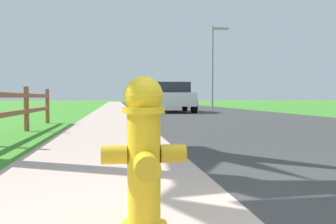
# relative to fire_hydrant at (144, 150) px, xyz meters

# --- Properties ---
(ground_plane) EXTENTS (120.00, 120.00, 0.00)m
(ground_plane) POSITION_rel_fire_hydrant_xyz_m (0.70, 24.50, -0.44)
(ground_plane) COLOR #3E8829
(road_asphalt) EXTENTS (7.00, 66.00, 0.01)m
(road_asphalt) POSITION_rel_fire_hydrant_xyz_m (4.20, 26.50, -0.44)
(road_asphalt) COLOR #383838
(road_asphalt) RESTS_ON ground
(curb_concrete) EXTENTS (6.00, 66.00, 0.01)m
(curb_concrete) POSITION_rel_fire_hydrant_xyz_m (-2.30, 26.50, -0.44)
(curb_concrete) COLOR #BAA092
(curb_concrete) RESTS_ON ground
(grass_verge) EXTENTS (5.00, 66.00, 0.00)m
(grass_verge) POSITION_rel_fire_hydrant_xyz_m (-3.80, 26.50, -0.44)
(grass_verge) COLOR #3E8829
(grass_verge) RESTS_ON ground
(fire_hydrant) EXTENTS (0.47, 0.39, 0.85)m
(fire_hydrant) POSITION_rel_fire_hydrant_xyz_m (0.00, 0.00, 0.00)
(fire_hydrant) COLOR yellow
(fire_hydrant) RESTS_ON ground
(parked_suv_white) EXTENTS (2.22, 4.27, 1.48)m
(parked_suv_white) POSITION_rel_fire_hydrant_xyz_m (2.61, 15.65, 0.32)
(parked_suv_white) COLOR white
(parked_suv_white) RESTS_ON ground
(street_lamp) EXTENTS (1.17, 0.20, 5.55)m
(street_lamp) POSITION_rel_fire_hydrant_xyz_m (6.48, 21.24, 2.91)
(street_lamp) COLOR gray
(street_lamp) RESTS_ON ground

